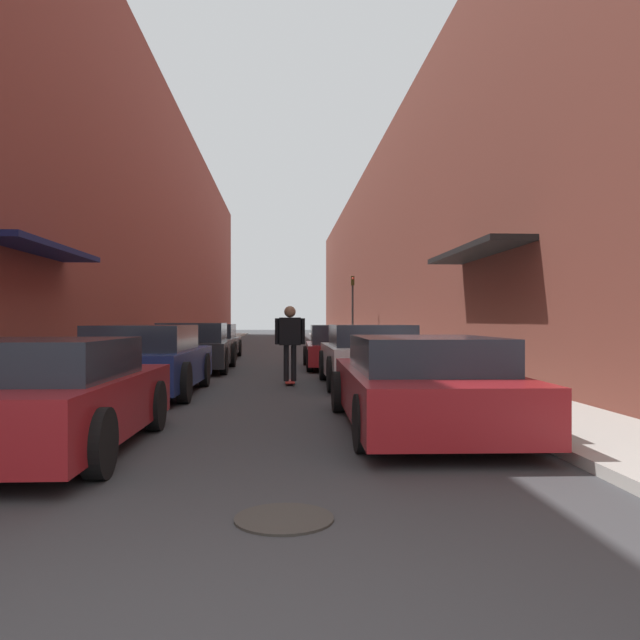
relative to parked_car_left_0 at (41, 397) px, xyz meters
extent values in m
plane|color=#38383A|center=(2.14, 20.89, -0.59)|extent=(139.77, 139.77, 0.00)
cube|color=#A3A099|center=(-1.97, 27.24, -0.53)|extent=(1.80, 63.53, 0.12)
cube|color=#A3A099|center=(6.25, 27.24, -0.53)|extent=(1.80, 63.53, 0.12)
cube|color=brown|center=(-4.87, 27.24, 5.67)|extent=(4.00, 63.53, 12.53)
cube|color=#141947|center=(-2.47, 6.59, 2.31)|extent=(1.00, 4.80, 0.12)
cube|color=brown|center=(9.15, 27.24, 4.34)|extent=(4.00, 63.53, 9.85)
cube|color=black|center=(6.75, 6.59, 2.31)|extent=(1.00, 4.80, 0.12)
cube|color=maroon|center=(0.00, 0.04, -0.11)|extent=(1.98, 3.93, 0.62)
cube|color=#232833|center=(0.00, -0.15, 0.41)|extent=(1.71, 2.06, 0.41)
cylinder|color=black|center=(-0.93, 1.25, -0.27)|extent=(0.18, 0.63, 0.63)
cylinder|color=black|center=(0.93, 1.25, -0.27)|extent=(0.18, 0.63, 0.63)
cylinder|color=black|center=(0.93, -1.17, -0.27)|extent=(0.18, 0.63, 0.63)
cube|color=navy|center=(-0.04, 5.24, -0.07)|extent=(1.98, 4.41, 0.65)
cube|color=#232833|center=(-0.04, 5.02, 0.49)|extent=(1.71, 2.31, 0.47)
cylinder|color=black|center=(-0.96, 6.59, -0.24)|extent=(0.18, 0.71, 0.71)
cylinder|color=black|center=(0.89, 6.59, -0.24)|extent=(0.18, 0.71, 0.71)
cylinder|color=black|center=(-0.96, 3.88, -0.24)|extent=(0.18, 0.71, 0.71)
cylinder|color=black|center=(0.89, 3.88, -0.24)|extent=(0.18, 0.71, 0.71)
cube|color=#232326|center=(0.08, 10.84, -0.08)|extent=(2.05, 4.50, 0.63)
cube|color=#232833|center=(0.08, 10.62, 0.49)|extent=(1.76, 2.36, 0.51)
cylinder|color=black|center=(-0.86, 12.22, -0.24)|extent=(0.18, 0.71, 0.71)
cylinder|color=black|center=(1.03, 12.22, -0.24)|extent=(0.18, 0.71, 0.71)
cylinder|color=black|center=(-0.86, 9.46, -0.24)|extent=(0.18, 0.71, 0.71)
cylinder|color=black|center=(1.03, 9.46, -0.24)|extent=(0.18, 0.71, 0.71)
cube|color=#232326|center=(-0.11, 16.62, -0.12)|extent=(1.97, 4.00, 0.57)
cube|color=#232833|center=(-0.11, 16.42, 0.43)|extent=(1.71, 2.09, 0.52)
cylinder|color=black|center=(-1.04, 17.85, -0.26)|extent=(0.18, 0.66, 0.66)
cylinder|color=black|center=(0.83, 17.85, -0.26)|extent=(0.18, 0.66, 0.66)
cylinder|color=black|center=(-1.04, 15.39, -0.26)|extent=(0.18, 0.66, 0.66)
cylinder|color=black|center=(0.83, 15.39, -0.26)|extent=(0.18, 0.66, 0.66)
cube|color=maroon|center=(4.33, 1.26, -0.12)|extent=(2.03, 4.78, 0.60)
cube|color=#232833|center=(4.33, 1.02, 0.39)|extent=(1.74, 2.50, 0.42)
cylinder|color=black|center=(3.39, 2.72, -0.28)|extent=(0.18, 0.62, 0.62)
cylinder|color=black|center=(5.26, 2.72, -0.28)|extent=(0.18, 0.62, 0.62)
cylinder|color=black|center=(3.39, -0.21, -0.28)|extent=(0.18, 0.62, 0.62)
cylinder|color=black|center=(5.26, -0.21, -0.28)|extent=(0.18, 0.62, 0.62)
cube|color=silver|center=(4.42, 6.61, -0.06)|extent=(1.88, 4.03, 0.67)
cube|color=#232833|center=(4.42, 6.41, 0.49)|extent=(1.65, 2.10, 0.45)
cylinder|color=black|center=(3.50, 7.86, -0.24)|extent=(0.18, 0.70, 0.70)
cylinder|color=black|center=(5.33, 7.86, -0.24)|extent=(0.18, 0.70, 0.70)
cylinder|color=black|center=(3.50, 5.36, -0.24)|extent=(0.18, 0.70, 0.70)
cylinder|color=black|center=(5.33, 5.36, -0.24)|extent=(0.18, 0.70, 0.70)
cube|color=maroon|center=(4.23, 11.55, -0.14)|extent=(2.03, 4.13, 0.56)
cube|color=#232833|center=(4.23, 11.35, 0.41)|extent=(1.75, 2.17, 0.54)
cylinder|color=black|center=(3.29, 12.82, -0.29)|extent=(0.18, 0.61, 0.61)
cylinder|color=black|center=(5.17, 12.82, -0.29)|extent=(0.18, 0.61, 0.61)
cylinder|color=black|center=(3.29, 10.29, -0.29)|extent=(0.18, 0.61, 0.61)
cylinder|color=black|center=(5.17, 10.29, -0.29)|extent=(0.18, 0.61, 0.61)
cube|color=#B2231E|center=(2.71, 6.88, -0.53)|extent=(0.20, 0.78, 0.02)
cylinder|color=beige|center=(2.63, 7.13, -0.56)|extent=(0.03, 0.06, 0.06)
cylinder|color=beige|center=(2.78, 7.13, -0.56)|extent=(0.03, 0.06, 0.06)
cylinder|color=beige|center=(2.63, 6.63, -0.56)|extent=(0.03, 0.06, 0.06)
cylinder|color=beige|center=(2.78, 6.63, -0.56)|extent=(0.03, 0.06, 0.06)
cylinder|color=black|center=(2.62, 6.88, -0.12)|extent=(0.12, 0.12, 0.79)
cylinder|color=black|center=(2.79, 6.88, -0.12)|extent=(0.12, 0.12, 0.79)
cube|color=black|center=(2.71, 6.88, 0.57)|extent=(0.47, 0.21, 0.60)
sphere|color=#8C664C|center=(2.71, 6.88, 1.00)|extent=(0.25, 0.25, 0.25)
cylinder|color=black|center=(2.42, 6.88, 0.57)|extent=(0.09, 0.09, 0.57)
cylinder|color=black|center=(2.99, 6.88, 0.57)|extent=(0.09, 0.09, 0.57)
cylinder|color=#332D28|center=(2.55, -2.38, -0.58)|extent=(0.70, 0.70, 0.02)
cylinder|color=#2D2D2D|center=(5.95, 23.36, 1.26)|extent=(0.10, 0.10, 3.45)
cube|color=#332D0F|center=(5.95, 23.36, 2.76)|extent=(0.16, 0.16, 0.45)
sphere|color=red|center=(5.95, 23.27, 2.87)|extent=(0.11, 0.11, 0.11)
camera|label=1|loc=(2.54, -6.74, 0.80)|focal=35.00mm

